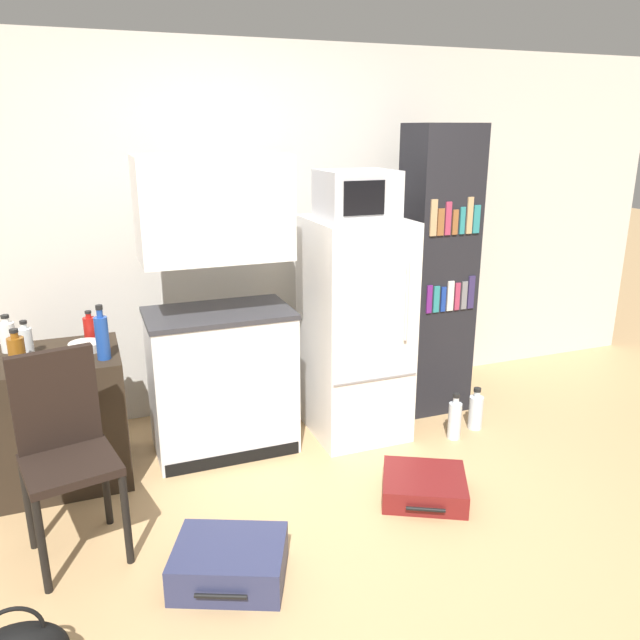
# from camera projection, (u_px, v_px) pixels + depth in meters

# --- Properties ---
(ground_plane) EXTENTS (24.00, 24.00, 0.00)m
(ground_plane) POSITION_uv_depth(u_px,v_px,m) (377.00, 557.00, 2.98)
(ground_plane) COLOR tan
(wall_back) EXTENTS (6.40, 0.10, 2.52)m
(wall_back) POSITION_uv_depth(u_px,v_px,m) (284.00, 231.00, 4.46)
(wall_back) COLOR beige
(wall_back) RESTS_ON ground_plane
(side_table) EXTENTS (0.74, 0.60, 0.76)m
(side_table) POSITION_uv_depth(u_px,v_px,m) (57.00, 418.00, 3.55)
(side_table) COLOR #2D2319
(side_table) RESTS_ON ground_plane
(kitchen_hutch) EXTENTS (0.88, 0.53, 1.82)m
(kitchen_hutch) POSITION_uv_depth(u_px,v_px,m) (219.00, 322.00, 3.78)
(kitchen_hutch) COLOR white
(kitchen_hutch) RESTS_ON ground_plane
(refrigerator) EXTENTS (0.58, 0.68, 1.43)m
(refrigerator) POSITION_uv_depth(u_px,v_px,m) (354.00, 328.00, 4.06)
(refrigerator) COLOR white
(refrigerator) RESTS_ON ground_plane
(microwave) EXTENTS (0.45, 0.39, 0.29)m
(microwave) POSITION_uv_depth(u_px,v_px,m) (357.00, 195.00, 3.80)
(microwave) COLOR #B7B7BC
(microwave) RESTS_ON refrigerator
(bookshelf) EXTENTS (0.45, 0.38, 1.99)m
(bookshelf) POSITION_uv_depth(u_px,v_px,m) (437.00, 273.00, 4.33)
(bookshelf) COLOR black
(bookshelf) RESTS_ON ground_plane
(bottle_clear_short) EXTENTS (0.07, 0.07, 0.21)m
(bottle_clear_short) POSITION_uv_depth(u_px,v_px,m) (26.00, 341.00, 3.40)
(bottle_clear_short) COLOR silver
(bottle_clear_short) RESTS_ON side_table
(bottle_amber_beer) EXTENTS (0.08, 0.08, 0.22)m
(bottle_amber_beer) POSITION_uv_depth(u_px,v_px,m) (17.00, 352.00, 3.23)
(bottle_amber_beer) COLOR brown
(bottle_amber_beer) RESTS_ON side_table
(bottle_blue_soda) EXTENTS (0.07, 0.07, 0.30)m
(bottle_blue_soda) POSITION_uv_depth(u_px,v_px,m) (102.00, 337.00, 3.35)
(bottle_blue_soda) COLOR #1E47A3
(bottle_blue_soda) RESTS_ON side_table
(bottle_milk_white) EXTENTS (0.08, 0.08, 0.21)m
(bottle_milk_white) POSITION_uv_depth(u_px,v_px,m) (8.00, 336.00, 3.48)
(bottle_milk_white) COLOR white
(bottle_milk_white) RESTS_ON side_table
(bottle_ketchup_red) EXTENTS (0.07, 0.07, 0.18)m
(bottle_ketchup_red) POSITION_uv_depth(u_px,v_px,m) (90.00, 328.00, 3.66)
(bottle_ketchup_red) COLOR #AD1914
(bottle_ketchup_red) RESTS_ON side_table
(bowl) EXTENTS (0.18, 0.18, 0.05)m
(bowl) POSITION_uv_depth(u_px,v_px,m) (85.00, 347.00, 3.50)
(bowl) COLOR silver
(bowl) RESTS_ON side_table
(chair) EXTENTS (0.47, 0.48, 0.99)m
(chair) POSITION_uv_depth(u_px,v_px,m) (63.00, 438.00, 2.90)
(chair) COLOR black
(chair) RESTS_ON ground_plane
(suitcase_large_flat) EXTENTS (0.59, 0.57, 0.13)m
(suitcase_large_flat) POSITION_uv_depth(u_px,v_px,m) (424.00, 486.00, 3.45)
(suitcase_large_flat) COLOR maroon
(suitcase_large_flat) RESTS_ON ground_plane
(suitcase_small_flat) EXTENTS (0.61, 0.55, 0.18)m
(suitcase_small_flat) POSITION_uv_depth(u_px,v_px,m) (230.00, 562.00, 2.81)
(suitcase_small_flat) COLOR navy
(suitcase_small_flat) RESTS_ON ground_plane
(water_bottle_front) EXTENTS (0.09, 0.09, 0.29)m
(water_bottle_front) POSITION_uv_depth(u_px,v_px,m) (476.00, 411.00, 4.22)
(water_bottle_front) COLOR silver
(water_bottle_front) RESTS_ON ground_plane
(water_bottle_middle) EXTENTS (0.09, 0.09, 0.32)m
(water_bottle_middle) POSITION_uv_depth(u_px,v_px,m) (455.00, 419.00, 4.08)
(water_bottle_middle) COLOR silver
(water_bottle_middle) RESTS_ON ground_plane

